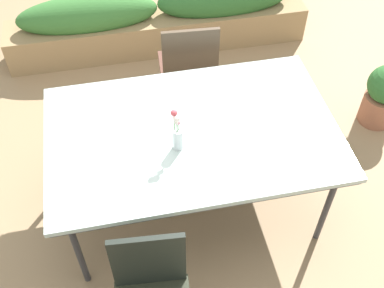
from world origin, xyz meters
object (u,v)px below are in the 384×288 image
at_px(dining_table, 192,135).
at_px(chair_far_side, 189,66).
at_px(planter_box, 160,19).
at_px(potted_plant, 384,94).
at_px(flower_vase, 177,134).

distance_m(dining_table, chair_far_side, 0.95).
relative_size(chair_far_side, planter_box, 0.33).
xyz_separation_m(chair_far_side, potted_plant, (1.59, -0.38, -0.26)).
distance_m(dining_table, flower_vase, 0.24).
xyz_separation_m(dining_table, potted_plant, (1.75, 0.54, -0.45)).
xyz_separation_m(dining_table, flower_vase, (-0.11, -0.12, 0.17)).
height_order(flower_vase, potted_plant, flower_vase).
bearing_deg(dining_table, planter_box, 87.69).
distance_m(flower_vase, potted_plant, 2.07).
relative_size(flower_vase, planter_box, 0.11).
relative_size(chair_far_side, flower_vase, 3.16).
relative_size(flower_vase, potted_plant, 0.55).
bearing_deg(flower_vase, dining_table, 47.14).
bearing_deg(dining_table, flower_vase, -132.86).
height_order(flower_vase, planter_box, flower_vase).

